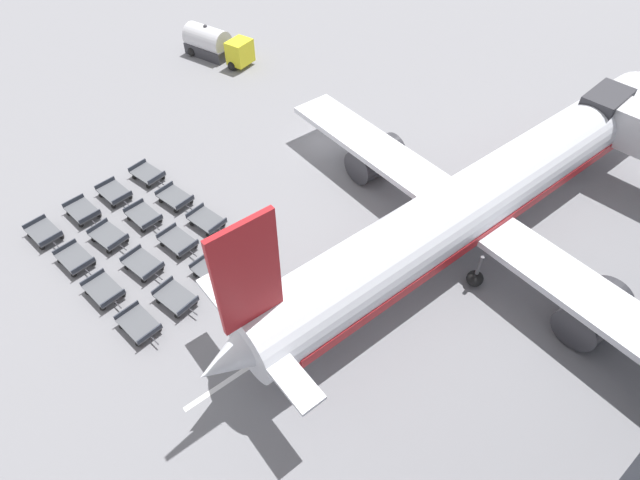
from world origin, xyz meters
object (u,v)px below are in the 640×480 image
at_px(baggage_dolly_row_near_col_d, 139,324).
at_px(baggage_dolly_row_mid_b_col_c, 178,242).
at_px(baggage_dolly_row_mid_b_col_d, 212,272).
at_px(airplane, 480,199).
at_px(baggage_dolly_row_far_col_c, 207,221).
at_px(baggage_dolly_row_far_col_d, 244,249).
at_px(baggage_dolly_row_near_col_c, 104,290).
at_px(baggage_dolly_row_far_col_a, 148,174).
at_px(baggage_dolly_row_mid_a_col_a, 83,211).
at_px(fuel_tanker_primary, 214,45).
at_px(baggage_dolly_row_near_col_a, 44,233).
at_px(baggage_dolly_row_mid_a_col_b, 109,237).
at_px(baggage_dolly_row_mid_a_col_c, 143,264).
at_px(baggage_dolly_row_far_col_b, 175,198).
at_px(baggage_dolly_row_mid_b_col_a, 114,193).
at_px(baggage_dolly_row_mid_b_col_b, 144,216).
at_px(baggage_dolly_row_mid_a_col_d, 176,298).
at_px(baggage_dolly_row_near_col_b, 75,259).

distance_m(baggage_dolly_row_near_col_d, baggage_dolly_row_mid_b_col_c, 6.78).
xyz_separation_m(baggage_dolly_row_near_col_d, baggage_dolly_row_mid_b_col_d, (-0.74, 5.43, 0.00)).
bearing_deg(airplane, baggage_dolly_row_near_col_d, -109.15).
bearing_deg(baggage_dolly_row_far_col_c, baggage_dolly_row_far_col_d, 8.28).
height_order(airplane, baggage_dolly_row_near_col_c, airplane).
distance_m(baggage_dolly_row_far_col_a, baggage_dolly_row_far_col_c, 7.50).
distance_m(baggage_dolly_row_near_col_c, baggage_dolly_row_mid_a_col_a, 8.07).
height_order(fuel_tanker_primary, baggage_dolly_row_near_col_d, fuel_tanker_primary).
relative_size(baggage_dolly_row_near_col_a, baggage_dolly_row_mid_a_col_a, 1.00).
distance_m(baggage_dolly_row_near_col_a, baggage_dolly_row_far_col_a, 8.56).
bearing_deg(baggage_dolly_row_mid_a_col_b, baggage_dolly_row_mid_a_col_c, 10.54).
distance_m(baggage_dolly_row_near_col_d, baggage_dolly_row_far_col_b, 11.16).
xyz_separation_m(baggage_dolly_row_mid_a_col_a, baggage_dolly_row_mid_b_col_a, (-0.44, 2.62, 0.00)).
xyz_separation_m(baggage_dolly_row_mid_b_col_b, baggage_dolly_row_far_col_d, (7.20, 3.86, 0.00)).
bearing_deg(baggage_dolly_row_mid_a_col_b, baggage_dolly_row_mid_b_col_d, 28.10).
height_order(baggage_dolly_row_mid_a_col_d, baggage_dolly_row_far_col_a, same).
bearing_deg(baggage_dolly_row_far_col_d, baggage_dolly_row_mid_a_col_a, -145.99).
bearing_deg(airplane, fuel_tanker_primary, -179.76).
bearing_deg(baggage_dolly_row_mid_a_col_a, baggage_dolly_row_mid_b_col_a, 99.55).
bearing_deg(baggage_dolly_row_far_col_b, baggage_dolly_row_far_col_a, -174.83).
bearing_deg(baggage_dolly_row_near_col_b, baggage_dolly_row_near_col_d, 7.76).
xyz_separation_m(baggage_dolly_row_mid_a_col_c, baggage_dolly_row_mid_b_col_a, (-7.90, 1.46, 0.00)).
bearing_deg(baggage_dolly_row_far_col_a, baggage_dolly_row_mid_a_col_a, -80.79).
bearing_deg(baggage_dolly_row_near_col_c, baggage_dolly_row_mid_b_col_c, 98.07).
height_order(airplane, baggage_dolly_row_mid_a_col_d, airplane).
xyz_separation_m(fuel_tanker_primary, baggage_dolly_row_near_col_b, (19.03, -22.23, -0.91)).
bearing_deg(baggage_dolly_row_mid_b_col_c, baggage_dolly_row_near_col_d, -47.82).
height_order(baggage_dolly_row_mid_b_col_c, baggage_dolly_row_far_col_c, same).
bearing_deg(baggage_dolly_row_mid_b_col_c, baggage_dolly_row_mid_a_col_b, -134.89).
relative_size(fuel_tanker_primary, baggage_dolly_row_mid_a_col_a, 2.47).
xyz_separation_m(baggage_dolly_row_mid_b_col_c, baggage_dolly_row_far_col_b, (-4.14, 1.98, 0.00)).
xyz_separation_m(baggage_dolly_row_near_col_b, baggage_dolly_row_mid_b_col_c, (2.93, 6.04, 0.00)).
bearing_deg(baggage_dolly_row_near_col_b, baggage_dolly_row_mid_b_col_a, 134.20).
height_order(baggage_dolly_row_mid_b_col_a, baggage_dolly_row_mid_b_col_c, same).
distance_m(baggage_dolly_row_near_col_a, baggage_dolly_row_mid_a_col_c, 8.12).
bearing_deg(baggage_dolly_row_mid_a_col_d, baggage_dolly_row_mid_b_col_d, 97.86).
bearing_deg(baggage_dolly_row_mid_a_col_c, baggage_dolly_row_mid_a_col_b, -169.46).
relative_size(fuel_tanker_primary, baggage_dolly_row_mid_b_col_c, 2.45).
distance_m(fuel_tanker_primary, baggage_dolly_row_mid_a_col_d, 32.10).
relative_size(baggage_dolly_row_near_col_c, baggage_dolly_row_mid_a_col_b, 0.99).
bearing_deg(airplane, baggage_dolly_row_mid_a_col_d, -112.53).
xyz_separation_m(baggage_dolly_row_mid_b_col_b, baggage_dolly_row_mid_b_col_d, (7.62, 1.12, 0.00)).
distance_m(baggage_dolly_row_mid_b_col_d, baggage_dolly_row_far_col_c, 4.86).
distance_m(baggage_dolly_row_near_col_b, baggage_dolly_row_far_col_c, 8.94).
xyz_separation_m(baggage_dolly_row_mid_b_col_b, baggage_dolly_row_far_col_c, (3.27, 3.29, 0.00)).
relative_size(baggage_dolly_row_near_col_c, baggage_dolly_row_far_col_c, 1.00).
xyz_separation_m(airplane, baggage_dolly_row_mid_b_col_a, (-19.50, -17.64, -2.97)).
height_order(baggage_dolly_row_near_col_b, baggage_dolly_row_mid_a_col_b, same).
bearing_deg(baggage_dolly_row_near_col_c, baggage_dolly_row_near_col_a, -170.82).
bearing_deg(baggage_dolly_row_near_col_a, airplane, 51.19).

